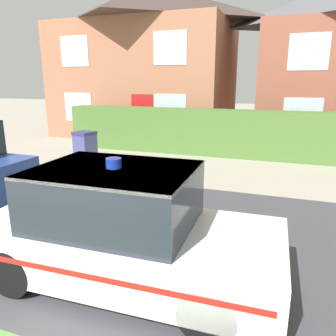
{
  "coord_description": "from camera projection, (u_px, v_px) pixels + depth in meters",
  "views": [
    {
      "loc": [
        2.41,
        -1.06,
        2.64
      ],
      "look_at": [
        0.4,
        4.56,
        1.05
      ],
      "focal_mm": 35.0,
      "sensor_mm": 36.0,
      "label": 1
    }
  ],
  "objects": [
    {
      "name": "wheelie_bin",
      "position": [
        85.0,
        147.0,
        10.98
      ],
      "size": [
        0.75,
        0.73,
        1.02
      ],
      "rotation": [
        0.0,
        0.0,
        -0.25
      ],
      "color": "#474C8C",
      "rests_on": "ground"
    },
    {
      "name": "garden_hedge",
      "position": [
        230.0,
        133.0,
        11.74
      ],
      "size": [
        12.68,
        0.88,
        1.65
      ],
      "primitive_type": "cube",
      "color": "#4C7233",
      "rests_on": "ground"
    },
    {
      "name": "house_left",
      "position": [
        147.0,
        60.0,
        16.46
      ],
      "size": [
        8.54,
        6.19,
        7.17
      ],
      "color": "#A86B4C",
      "rests_on": "ground"
    },
    {
      "name": "road_strip",
      "position": [
        135.0,
        230.0,
        5.97
      ],
      "size": [
        28.0,
        5.49,
        0.01
      ],
      "primitive_type": "cube",
      "color": "#424247",
      "rests_on": "ground"
    },
    {
      "name": "police_car",
      "position": [
        123.0,
        230.0,
        4.32
      ],
      "size": [
        4.04,
        1.81,
        1.69
      ],
      "rotation": [
        0.0,
        0.0,
        0.03
      ],
      "color": "black",
      "rests_on": "road_strip"
    }
  ]
}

